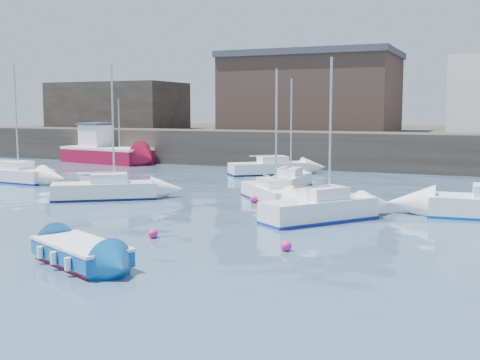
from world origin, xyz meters
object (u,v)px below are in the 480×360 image
at_px(sailboat_f, 288,181).
at_px(buoy_mid, 286,251).
at_px(sailboat_e, 13,174).
at_px(buoy_far, 254,203).
at_px(sailboat_b, 272,193).
at_px(sailboat_h, 269,168).
at_px(sailboat_c, 320,209).
at_px(buoy_near, 153,238).
at_px(blue_dinghy, 81,252).
at_px(fishing_boat, 104,150).
at_px(sailboat_a, 105,190).

relative_size(sailboat_f, buoy_mid, 17.69).
height_order(sailboat_e, buoy_far, sailboat_e).
relative_size(sailboat_b, sailboat_h, 0.90).
distance_m(sailboat_e, sailboat_h, 18.19).
distance_m(sailboat_c, buoy_near, 7.64).
bearing_deg(buoy_far, blue_dinghy, -90.40).
xyz_separation_m(blue_dinghy, fishing_boat, (-21.76, 30.82, 0.73)).
height_order(sailboat_h, buoy_mid, sailboat_h).
bearing_deg(sailboat_a, sailboat_b, 18.87).
relative_size(buoy_near, buoy_mid, 0.96).
distance_m(fishing_boat, buoy_far, 27.62).
height_order(blue_dinghy, sailboat_a, sailboat_a).
distance_m(blue_dinghy, buoy_far, 13.97).
bearing_deg(sailboat_f, buoy_far, -88.64).
height_order(sailboat_f, buoy_mid, sailboat_f).
xyz_separation_m(blue_dinghy, buoy_mid, (5.25, 4.37, -0.41)).
bearing_deg(sailboat_h, buoy_mid, -67.77).
relative_size(sailboat_b, sailboat_f, 1.03).
distance_m(sailboat_f, buoy_far, 5.92).
bearing_deg(blue_dinghy, buoy_far, 89.60).
relative_size(fishing_boat, sailboat_f, 1.38).
bearing_deg(buoy_near, sailboat_b, 85.21).
height_order(blue_dinghy, sailboat_b, sailboat_b).
xyz_separation_m(sailboat_e, sailboat_h, (14.18, 11.39, -0.01)).
xyz_separation_m(blue_dinghy, sailboat_h, (-4.12, 27.29, 0.10)).
bearing_deg(sailboat_b, buoy_mid, -66.94).
bearing_deg(sailboat_a, fishing_boat, 126.35).
bearing_deg(sailboat_c, sailboat_f, 116.46).
relative_size(blue_dinghy, fishing_boat, 0.45).
relative_size(sailboat_b, buoy_far, 16.96).
relative_size(blue_dinghy, sailboat_c, 0.59).
bearing_deg(sailboat_a, buoy_mid, -29.86).
bearing_deg(sailboat_h, fishing_boat, 168.68).
bearing_deg(buoy_near, sailboat_e, 147.61).
height_order(blue_dinghy, buoy_mid, blue_dinghy).
relative_size(sailboat_c, sailboat_h, 0.92).
bearing_deg(sailboat_b, sailboat_f, 99.50).
bearing_deg(sailboat_c, buoy_near, -129.17).
xyz_separation_m(sailboat_e, buoy_near, (18.23, -11.56, -0.51)).
bearing_deg(sailboat_e, sailboat_h, 38.77).
bearing_deg(sailboat_h, buoy_far, -72.44).
distance_m(sailboat_a, sailboat_f, 11.15).
relative_size(sailboat_a, sailboat_c, 1.02).
xyz_separation_m(blue_dinghy, sailboat_c, (4.74, 10.25, 0.13)).
height_order(blue_dinghy, fishing_boat, fishing_boat).
xyz_separation_m(sailboat_b, sailboat_h, (-4.92, 12.48, 0.05)).
height_order(fishing_boat, buoy_mid, fishing_boat).
distance_m(sailboat_b, buoy_near, 10.51).
distance_m(sailboat_a, sailboat_h, 15.86).
relative_size(blue_dinghy, buoy_far, 10.21).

